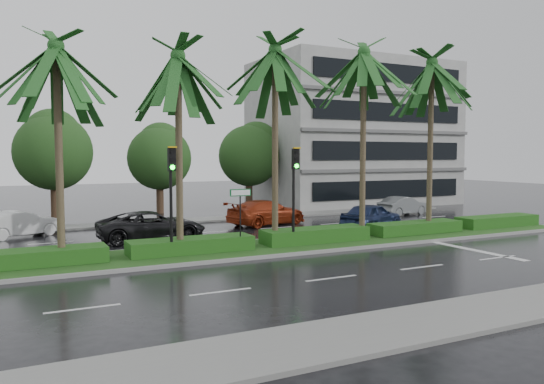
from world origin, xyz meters
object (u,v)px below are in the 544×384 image
car_red (267,212)px  car_blue (371,216)px  car_darkgrey (152,226)px  car_grey (403,206)px  car_white (21,224)px  street_sign (240,204)px  signal_median_left (171,185)px

car_red → car_blue: car_red is taller
car_red → car_blue: bearing=-148.2°
car_darkgrey → car_grey: bearing=-80.4°
car_white → car_red: 13.33m
car_red → street_sign: bearing=132.4°
car_red → car_blue: 6.19m
car_blue → car_grey: size_ratio=1.11×
car_red → car_blue: size_ratio=1.18×
signal_median_left → car_blue: signal_median_left is taller
street_sign → car_blue: 10.32m
car_darkgrey → car_blue: car_blue is taller
car_darkgrey → car_grey: car_darkgrey is taller
car_darkgrey → car_red: bearing=-70.5°
car_grey → signal_median_left: bearing=105.2°
car_grey → street_sign: bearing=108.6°
car_white → car_grey: (24.07, -0.92, -0.02)m
street_sign → car_darkgrey: bearing=115.9°
signal_median_left → car_blue: (12.56, 3.81, -2.26)m
street_sign → car_white: size_ratio=0.64×
car_blue → car_red: bearing=25.1°
street_sign → car_grey: bearing=27.8°
signal_median_left → car_white: 11.04m
car_white → car_blue: size_ratio=0.94×
car_red → car_blue: (4.50, -4.25, -0.01)m
car_red → car_grey: car_red is taller
car_darkgrey → car_red: size_ratio=1.01×
signal_median_left → car_darkgrey: signal_median_left is taller
street_sign → car_grey: size_ratio=0.66×
car_white → street_sign: bearing=-161.9°
signal_median_left → car_grey: size_ratio=1.11×
signal_median_left → car_darkgrey: size_ratio=0.84×
signal_median_left → street_sign: size_ratio=1.68×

